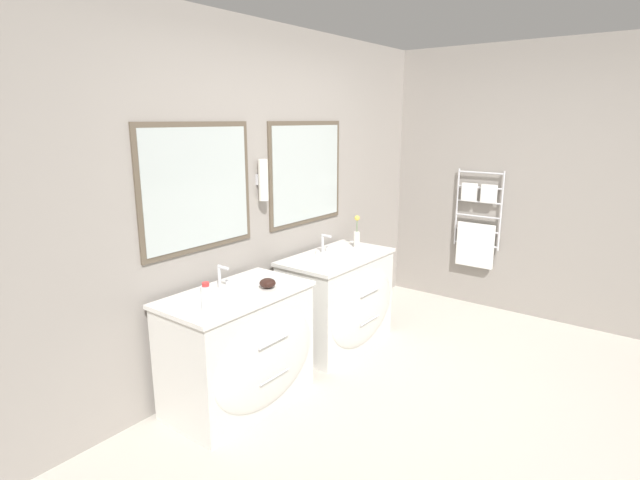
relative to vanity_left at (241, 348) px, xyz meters
The scene contains 10 objects.
ground_plane 1.55m from the vanity_left, 64.51° to the right, with size 16.00×16.00×0.00m, color #BCB5A8.
wall_back 1.17m from the vanity_left, 31.52° to the left, with size 5.96×0.15×2.60m.
wall_right 3.04m from the vanity_left, 11.45° to the right, with size 0.13×3.57×2.60m.
vanity_left is the anchor object (origin of this frame).
vanity_right 1.15m from the vanity_left, ahead, with size 1.00×0.63×0.79m.
faucet_left 0.50m from the vanity_left, 90.00° to the left, with size 0.17×0.10×0.16m.
faucet_right 1.26m from the vanity_left, ahead, with size 0.17×0.10×0.16m.
toiletry_bottle 0.57m from the vanity_left, 169.92° to the right, with size 0.07×0.07×0.17m.
amenity_bowl 0.47m from the vanity_left, 20.54° to the right, with size 0.11×0.11×0.07m.
flower_vase 1.57m from the vanity_left, ahead, with size 0.05×0.05×0.29m.
Camera 1 is at (-2.78, -0.93, 1.90)m, focal length 28.00 mm.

